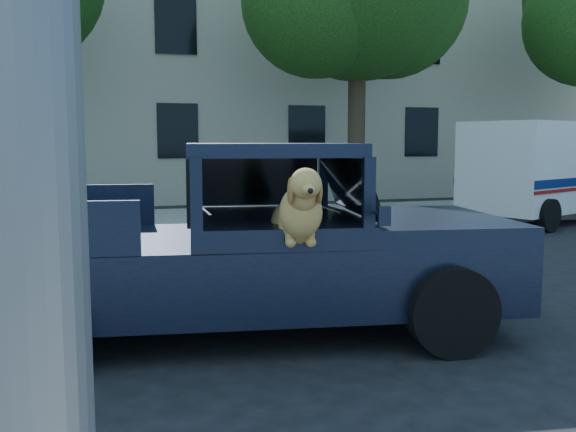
% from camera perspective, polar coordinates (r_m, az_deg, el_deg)
% --- Properties ---
extents(ground, '(120.00, 120.00, 0.00)m').
position_cam_1_polar(ground, '(6.07, -1.94, -11.66)').
color(ground, black).
rests_on(ground, ground).
extents(far_sidewalk, '(60.00, 4.00, 0.15)m').
position_cam_1_polar(far_sidewalk, '(14.95, -11.27, -0.48)').
color(far_sidewalk, gray).
rests_on(far_sidewalk, ground).
extents(lane_stripes, '(21.60, 0.14, 0.01)m').
position_cam_1_polar(lane_stripes, '(9.81, 4.13, -4.52)').
color(lane_stripes, silver).
rests_on(lane_stripes, ground).
extents(building_main, '(26.00, 6.00, 9.00)m').
position_cam_1_polar(building_main, '(22.67, -5.76, 13.23)').
color(building_main, '#BAAF99').
rests_on(building_main, ground).
extents(pickup_truck, '(5.52, 3.08, 1.89)m').
position_cam_1_polar(pickup_truck, '(6.43, -4.78, -4.75)').
color(pickup_truck, black).
rests_on(pickup_truck, ground).
extents(mail_truck, '(4.67, 3.47, 2.33)m').
position_cam_1_polar(mail_truck, '(16.15, 21.51, 3.07)').
color(mail_truck, silver).
rests_on(mail_truck, ground).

